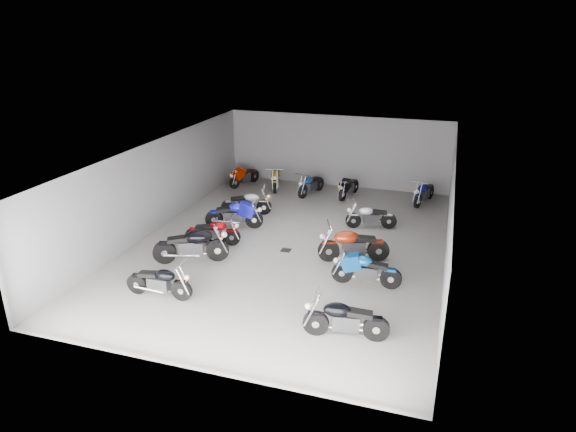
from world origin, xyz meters
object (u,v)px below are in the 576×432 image
(motorcycle_back_f, at_px, (424,192))
(motorcycle_left_c, at_px, (192,245))
(motorcycle_left_d, at_px, (213,232))
(motorcycle_right_a, at_px, (345,319))
(drain_grate, at_px, (286,250))
(motorcycle_left_f, at_px, (247,203))
(motorcycle_back_d, at_px, (349,187))
(motorcycle_right_c, at_px, (366,270))
(motorcycle_left_a, at_px, (160,282))
(motorcycle_back_c, at_px, (311,184))
(motorcycle_back_b, at_px, (276,178))
(motorcycle_left_e, at_px, (235,215))
(motorcycle_back_a, at_px, (244,176))
(motorcycle_right_d, at_px, (353,245))
(motorcycle_right_f, at_px, (371,217))

(motorcycle_back_f, bearing_deg, motorcycle_left_c, 67.05)
(motorcycle_left_d, bearing_deg, motorcycle_right_a, 39.56)
(drain_grate, height_order, motorcycle_left_f, motorcycle_left_f)
(motorcycle_back_d, bearing_deg, motorcycle_right_c, 117.30)
(motorcycle_left_a, distance_m, motorcycle_back_c, 9.91)
(motorcycle_back_b, bearing_deg, motorcycle_left_e, 75.22)
(motorcycle_back_d, bearing_deg, motorcycle_right_a, 113.33)
(motorcycle_left_d, relative_size, motorcycle_back_d, 1.02)
(motorcycle_left_f, relative_size, motorcycle_right_a, 0.92)
(motorcycle_left_d, bearing_deg, motorcycle_back_d, 138.77)
(motorcycle_left_a, xyz_separation_m, motorcycle_right_a, (5.18, -0.37, 0.03))
(motorcycle_left_f, bearing_deg, motorcycle_left_d, -18.73)
(motorcycle_left_a, xyz_separation_m, motorcycle_left_d, (-0.14, 3.65, -0.01))
(motorcycle_right_c, bearing_deg, motorcycle_back_f, -10.74)
(motorcycle_left_e, relative_size, motorcycle_left_f, 1.09)
(motorcycle_left_d, height_order, motorcycle_left_f, motorcycle_left_f)
(motorcycle_back_a, bearing_deg, drain_grate, 142.99)
(motorcycle_right_d, relative_size, motorcycle_back_c, 1.17)
(motorcycle_right_f, distance_m, motorcycle_back_c, 4.34)
(motorcycle_left_c, distance_m, motorcycle_left_d, 1.42)
(drain_grate, height_order, motorcycle_right_d, motorcycle_right_d)
(motorcycle_left_e, bearing_deg, motorcycle_left_a, -15.05)
(motorcycle_left_d, xyz_separation_m, motorcycle_right_d, (4.70, 0.18, 0.09))
(motorcycle_left_a, height_order, motorcycle_right_c, motorcycle_right_c)
(motorcycle_left_c, relative_size, motorcycle_back_d, 1.21)
(motorcycle_back_d, height_order, motorcycle_back_f, motorcycle_back_f)
(motorcycle_back_c, bearing_deg, drain_grate, 114.59)
(motorcycle_left_a, relative_size, motorcycle_left_d, 1.04)
(motorcycle_left_c, bearing_deg, drain_grate, 99.86)
(motorcycle_left_a, bearing_deg, motorcycle_back_a, -171.99)
(motorcycle_back_c, relative_size, motorcycle_back_f, 0.96)
(motorcycle_left_f, bearing_deg, motorcycle_back_a, -174.72)
(motorcycle_left_a, relative_size, motorcycle_left_f, 1.02)
(motorcycle_right_f, relative_size, motorcycle_back_d, 0.99)
(motorcycle_left_c, xyz_separation_m, motorcycle_right_a, (5.37, -2.60, -0.07))
(drain_grate, height_order, motorcycle_right_a, motorcycle_right_a)
(motorcycle_left_e, xyz_separation_m, motorcycle_right_f, (4.69, 1.48, -0.06))
(drain_grate, bearing_deg, motorcycle_right_f, 50.24)
(drain_grate, relative_size, motorcycle_right_c, 0.16)
(motorcycle_left_f, height_order, motorcycle_right_a, motorcycle_right_a)
(motorcycle_back_a, bearing_deg, motorcycle_left_c, 120.76)
(motorcycle_left_d, distance_m, motorcycle_right_c, 5.50)
(motorcycle_right_c, relative_size, motorcycle_right_d, 0.92)
(motorcycle_left_d, bearing_deg, motorcycle_back_f, 121.41)
(motorcycle_left_e, bearing_deg, motorcycle_left_c, -18.35)
(motorcycle_right_a, distance_m, motorcycle_back_a, 12.53)
(motorcycle_left_d, distance_m, motorcycle_back_f, 9.10)
(motorcycle_left_d, bearing_deg, motorcycle_right_c, 63.09)
(motorcycle_left_f, bearing_deg, motorcycle_right_f, 72.15)
(motorcycle_right_a, bearing_deg, motorcycle_right_f, -3.82)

